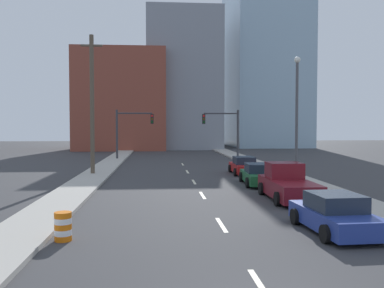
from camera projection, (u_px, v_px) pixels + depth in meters
name	position (u px, v px, depth m)	size (l,w,h in m)	color
sidewalk_left	(120.00, 155.00, 53.67)	(2.27, 92.86, 0.17)	#ADA89E
sidewalk_right	(232.00, 155.00, 54.81)	(2.27, 92.86, 0.17)	#ADA89E
lane_stripe_at_2m	(261.00, 287.00, 9.99)	(0.16, 2.40, 0.01)	beige
lane_stripe_at_8m	(221.00, 225.00, 16.27)	(0.16, 2.40, 0.01)	beige
lane_stripe_at_15m	(202.00, 195.00, 23.19)	(0.16, 2.40, 0.01)	beige
lane_stripe_at_21m	(194.00, 182.00, 28.71)	(0.16, 2.40, 0.01)	beige
lane_stripe_at_27m	(187.00, 172.00, 35.07)	(0.16, 2.40, 0.01)	beige
lane_stripe_at_34m	(183.00, 164.00, 41.82)	(0.16, 2.40, 0.01)	beige
building_brick_left	(123.00, 102.00, 70.43)	(14.00, 16.00, 15.55)	brown
building_office_center	(182.00, 84.00, 75.06)	(12.00, 20.00, 22.43)	gray
building_glass_right	(264.00, 65.00, 80.12)	(13.00, 20.00, 30.23)	#99B7CC
traffic_signal_left	(128.00, 127.00, 47.28)	(4.17, 0.35, 5.56)	#38383D
traffic_signal_right	(227.00, 127.00, 48.16)	(4.17, 0.35, 5.56)	#38383D
utility_pole_left_mid	(92.00, 104.00, 32.29)	(1.60, 0.32, 10.61)	brown
traffic_barrel	(63.00, 226.00, 13.99)	(0.56, 0.56, 0.95)	orange
street_lamp	(297.00, 109.00, 30.04)	(0.44, 0.44, 8.61)	#4C4C51
sedan_blue	(335.00, 215.00, 15.12)	(2.29, 4.38, 1.38)	navy
pickup_truck_maroon	(288.00, 185.00, 21.91)	(2.31, 5.33, 1.84)	maroon
sedan_green	(260.00, 175.00, 27.41)	(2.38, 4.79, 1.35)	#1E6033
sedan_red	(244.00, 166.00, 33.39)	(2.07, 4.50, 1.37)	red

